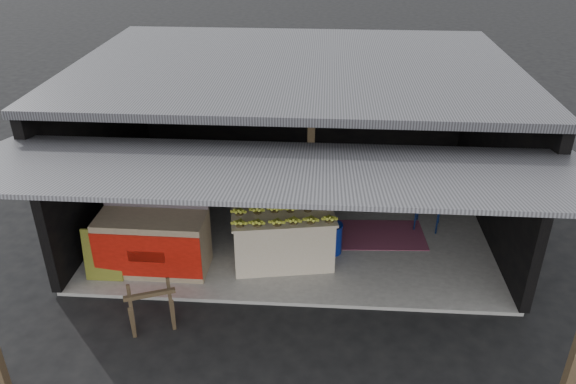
# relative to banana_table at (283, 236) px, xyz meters

# --- Properties ---
(ground) EXTENTS (80.00, 80.00, 0.00)m
(ground) POSITION_rel_banana_table_xyz_m (0.11, -1.13, -0.51)
(ground) COLOR black
(ground) RESTS_ON ground
(concrete_slab) EXTENTS (7.00, 5.00, 0.06)m
(concrete_slab) POSITION_rel_banana_table_xyz_m (0.11, 1.37, -0.48)
(concrete_slab) COLOR gray
(concrete_slab) RESTS_ON ground
(shophouse) EXTENTS (7.40, 7.29, 3.02)m
(shophouse) POSITION_rel_banana_table_xyz_m (0.11, 1.69, 1.58)
(shophouse) COLOR black
(shophouse) RESTS_ON ground
(banana_table) EXTENTS (1.79, 1.27, 0.91)m
(banana_table) POSITION_rel_banana_table_xyz_m (0.00, 0.00, 0.00)
(banana_table) COLOR beige
(banana_table) RESTS_ON concrete_slab
(banana_pile) EXTENTS (1.65, 1.15, 0.18)m
(banana_pile) POSITION_rel_banana_table_xyz_m (0.00, -0.00, 0.54)
(banana_pile) COLOR yellow
(banana_pile) RESTS_ON banana_table
(white_crate) EXTENTS (1.00, 0.71, 1.08)m
(white_crate) POSITION_rel_banana_table_xyz_m (0.10, 1.06, 0.09)
(white_crate) COLOR white
(white_crate) RESTS_ON concrete_slab
(neighbor_stall) EXTENTS (1.72, 0.79, 1.76)m
(neighbor_stall) POSITION_rel_banana_table_xyz_m (-2.03, -0.37, 0.07)
(neighbor_stall) COLOR #998466
(neighbor_stall) RESTS_ON concrete_slab
(green_signboard) EXTENTS (0.59, 0.14, 0.88)m
(green_signboard) POSITION_rel_banana_table_xyz_m (-2.76, -0.72, -0.01)
(green_signboard) COLOR black
(green_signboard) RESTS_ON concrete_slab
(sawhorse) EXTENTS (0.76, 0.76, 0.66)m
(sawhorse) POSITION_rel_banana_table_xyz_m (-1.68, -1.79, -0.10)
(sawhorse) COLOR brown
(sawhorse) RESTS_ON ground
(water_barrel) EXTENTS (0.35, 0.35, 0.51)m
(water_barrel) POSITION_rel_banana_table_xyz_m (0.80, 0.28, -0.20)
(water_barrel) COLOR navy
(water_barrel) RESTS_ON concrete_slab
(plastic_chair) EXTENTS (0.58, 0.58, 0.99)m
(plastic_chair) POSITION_rel_banana_table_xyz_m (2.57, 1.32, 0.13)
(plastic_chair) COLOR #0A1739
(plastic_chair) RESTS_ON concrete_slab
(magenta_rug) EXTENTS (1.55, 1.08, 0.01)m
(magenta_rug) POSITION_rel_banana_table_xyz_m (1.72, 0.87, -0.45)
(magenta_rug) COLOR maroon
(magenta_rug) RESTS_ON concrete_slab
(picture_frames) EXTENTS (1.62, 0.04, 0.46)m
(picture_frames) POSITION_rel_banana_table_xyz_m (-0.05, 3.77, 1.42)
(picture_frames) COLOR black
(picture_frames) RESTS_ON shophouse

